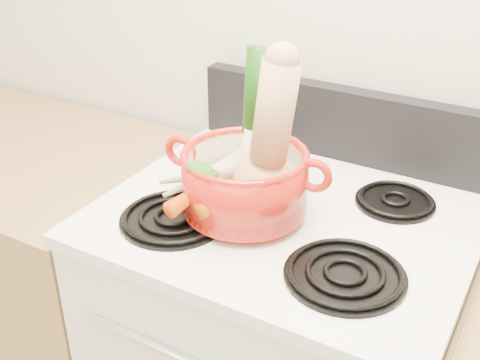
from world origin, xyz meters
The scene contains 21 objects.
wall_back centered at (0.00, 1.75, 1.30)m, with size 3.50×0.02×2.60m, color silver.
cooktop centered at (0.00, 1.40, 0.93)m, with size 0.78×0.67×0.03m, color white.
control_backsplash centered at (0.00, 1.70, 1.04)m, with size 0.76×0.05×0.18m, color black.
burner_front_left centered at (-0.19, 1.24, 0.96)m, with size 0.22×0.22×0.02m, color black.
burner_front_right centered at (0.19, 1.24, 0.96)m, with size 0.22×0.22×0.02m, color black.
burner_back_left centered at (-0.19, 1.54, 0.96)m, with size 0.17×0.17×0.02m, color black.
burner_back_right centered at (0.19, 1.54, 0.96)m, with size 0.17×0.17×0.02m, color black.
dutch_oven centered at (-0.07, 1.33, 1.03)m, with size 0.26×0.26×0.13m, color #AE1A0E.
pot_handle_left centered at (-0.22, 1.32, 1.08)m, with size 0.07×0.07×0.02m, color #AE1A0E.
pot_handle_right centered at (0.07, 1.35, 1.08)m, with size 0.07×0.07×0.02m, color #AE1A0E.
squash centered at (-0.03, 1.33, 1.15)m, with size 0.13×0.13×0.31m, color tan, non-canonical shape.
leek centered at (-0.07, 1.37, 1.15)m, with size 0.05×0.05×0.32m, color silver.
ginger centered at (-0.03, 1.42, 1.02)m, with size 0.09×0.07×0.05m, color tan.
parsnip_0 centered at (-0.13, 1.37, 1.02)m, with size 0.05×0.05×0.24m, color beige.
parsnip_1 centered at (-0.16, 1.33, 1.03)m, with size 0.05×0.05×0.22m, color beige.
parsnip_2 centered at (-0.12, 1.36, 1.03)m, with size 0.04×0.04×0.17m, color beige.
parsnip_3 centered at (-0.17, 1.31, 1.03)m, with size 0.04×0.04×0.17m, color beige.
parsnip_4 centered at (-0.12, 1.38, 1.04)m, with size 0.04×0.04×0.19m, color beige.
carrot_0 centered at (-0.07, 1.29, 1.02)m, with size 0.03×0.03×0.17m, color #CF440A.
carrot_1 centered at (-0.14, 1.26, 1.02)m, with size 0.04×0.04×0.17m, color #D8530A.
carrot_2 centered at (-0.08, 1.28, 1.02)m, with size 0.03×0.03×0.16m, color #BD4F09.
Camera 1 is at (0.46, 0.39, 1.63)m, focal length 45.00 mm.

